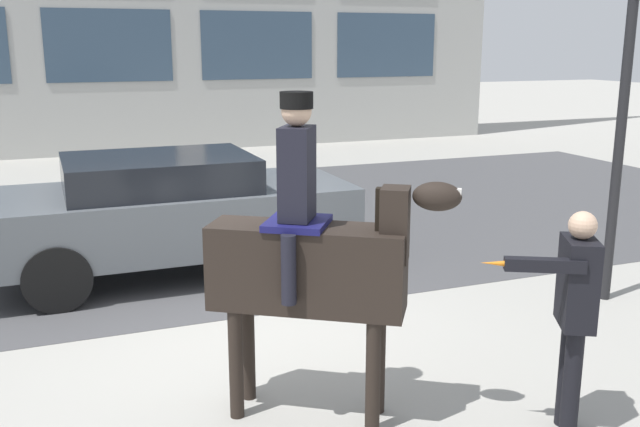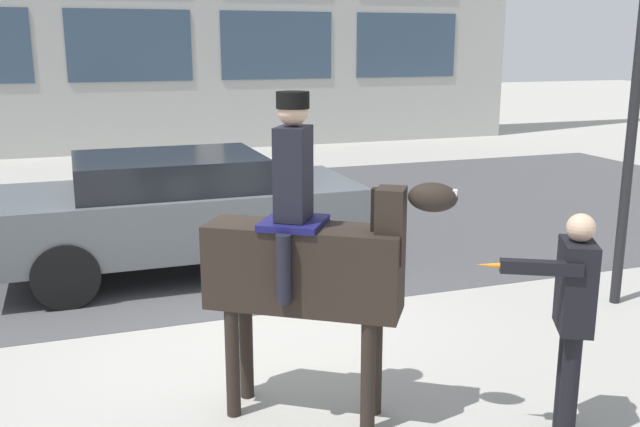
% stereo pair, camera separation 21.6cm
% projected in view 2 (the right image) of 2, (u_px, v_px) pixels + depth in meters
% --- Properties ---
extents(ground_plane, '(80.00, 80.00, 0.00)m').
position_uv_depth(ground_plane, '(256.00, 335.00, 7.12)').
color(ground_plane, '#9E9B93').
extents(road_surface, '(22.31, 8.50, 0.01)m').
position_uv_depth(road_surface, '(183.00, 224.00, 11.47)').
color(road_surface, '#444447').
rests_on(road_surface, ground_plane).
extents(mounted_horse_lead, '(1.72, 1.28, 2.50)m').
position_uv_depth(mounted_horse_lead, '(308.00, 258.00, 5.30)').
color(mounted_horse_lead, black).
rests_on(mounted_horse_lead, ground_plane).
extents(pedestrian_bystander, '(0.91, 0.46, 1.69)m').
position_uv_depth(pedestrian_bystander, '(572.00, 309.00, 5.07)').
color(pedestrian_bystander, black).
rests_on(pedestrian_bystander, ground_plane).
extents(street_car_near_lane, '(4.46, 1.96, 1.50)m').
position_uv_depth(street_car_near_lane, '(178.00, 209.00, 8.91)').
color(street_car_near_lane, '#51565B').
rests_on(street_car_near_lane, ground_plane).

